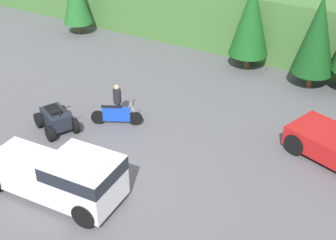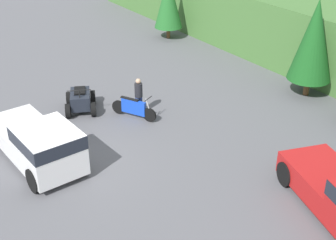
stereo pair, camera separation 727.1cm
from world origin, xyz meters
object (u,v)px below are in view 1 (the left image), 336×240
(dirt_bike, at_px, (117,115))
(quad_atv, at_px, (56,119))
(rider_person, at_px, (117,101))
(pickup_truck_second, at_px, (64,175))

(dirt_bike, bearing_deg, quad_atv, -167.60)
(dirt_bike, relative_size, rider_person, 1.20)
(dirt_bike, xyz_separation_m, rider_person, (-0.21, 0.40, 0.47))
(quad_atv, bearing_deg, pickup_truck_second, -18.39)
(dirt_bike, height_order, quad_atv, quad_atv)
(dirt_bike, height_order, rider_person, rider_person)
(pickup_truck_second, relative_size, rider_person, 3.05)
(rider_person, bearing_deg, pickup_truck_second, -85.97)
(pickup_truck_second, xyz_separation_m, dirt_bike, (-1.30, 4.82, -0.50))
(dirt_bike, bearing_deg, pickup_truck_second, -102.16)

